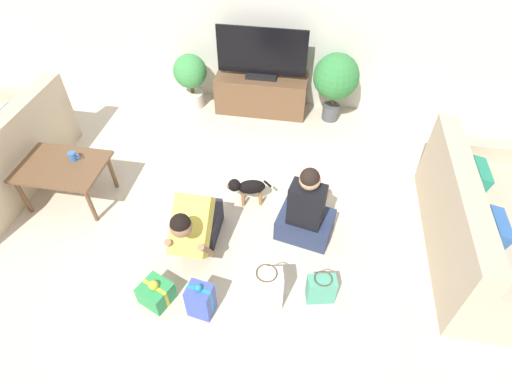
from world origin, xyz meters
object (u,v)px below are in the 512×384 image
tv_console (261,94)px  dog (247,187)px  coffee_table (63,170)px  gift_bag_b (266,289)px  gift_box_b (156,293)px  gift_box_a (201,300)px  person_sitting (306,213)px  mug (73,156)px  potted_plant_back_right (336,78)px  person_kneeling (196,225)px  tv (262,56)px  gift_bag_a (321,289)px  potted_plant_back_left (191,76)px  sofa_right (476,227)px  sofa_left (1,161)px

tv_console → dog: 1.80m
coffee_table → gift_bag_b: 2.42m
gift_box_b → gift_box_a: bearing=-5.2°
person_sitting → mug: size_ratio=7.43×
potted_plant_back_right → person_kneeling: size_ratio=1.11×
tv_console → potted_plant_back_right: potted_plant_back_right is taller
person_kneeling → mug: 1.53m
coffee_table → tv_console: (1.72, 2.05, -0.17)m
tv → mug: size_ratio=9.55×
tv → gift_bag_a: bearing=-71.0°
tv → gift_bag_a: (0.97, -2.82, -0.65)m
potted_plant_back_right → potted_plant_back_left: (-1.91, 0.00, -0.14)m
tv → person_kneeling: (-0.21, -2.47, -0.45)m
person_kneeling → tv: bearing=85.5°
potted_plant_back_right → person_sitting: size_ratio=1.02×
sofa_right → gift_bag_b: bearing=116.6°
gift_box_a → mug: (-1.62, 1.17, 0.35)m
potted_plant_back_right → potted_plant_back_left: size_ratio=1.22×
potted_plant_back_right → mug: 3.20m
potted_plant_back_right → person_sitting: bearing=-95.0°
dog → gift_box_b: size_ratio=1.44×
coffee_table → potted_plant_back_left: potted_plant_back_left is taller
gift_bag_a → mug: size_ratio=2.55×
person_kneeling → person_sitting: size_ratio=0.93×
gift_box_a → gift_box_b: (-0.41, 0.04, -0.06)m
gift_box_b → sofa_right: bearing=20.7°
sofa_left → person_sitting: 3.33m
sofa_right → coffee_table: (-4.05, -0.01, 0.11)m
sofa_right → gift_box_b: size_ratio=6.07×
sofa_left → mug: (0.92, -0.02, 0.21)m
sofa_right → person_sitting: 1.56m
coffee_table → potted_plant_back_left: 2.14m
sofa_right → sofa_left: bearing=88.7°
tv_console → gift_box_b: bearing=-97.7°
dog → gift_box_a: 1.33m
tv_console → person_sitting: bearing=-70.0°
person_kneeling → person_sitting: bearing=19.9°
coffee_table → tv: bearing=49.9°
dog → gift_box_b: dog is taller
gift_bag_a → potted_plant_back_right: bearing=90.4°
sofa_left → gift_box_a: 2.81m
gift_bag_a → mug: mug is taller
sofa_left → gift_box_a: bearing=65.1°
coffee_table → dog: size_ratio=1.86×
potted_plant_back_right → potted_plant_back_left: bearing=180.0°
potted_plant_back_right → dog: potted_plant_back_right is taller
sofa_left → sofa_right: same height
person_sitting → gift_bag_b: person_sitting is taller
person_sitting → dog: 0.72m
sofa_right → person_kneeling: 2.57m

